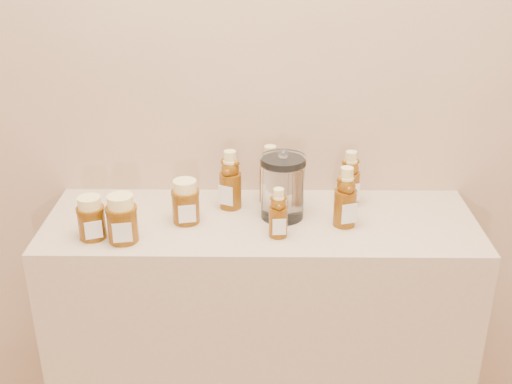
# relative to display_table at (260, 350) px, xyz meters

# --- Properties ---
(wall_back) EXTENTS (3.50, 0.02, 2.70)m
(wall_back) POSITION_rel_display_table_xyz_m (0.00, 0.20, 0.90)
(wall_back) COLOR tan
(wall_back) RESTS_ON ground
(display_table) EXTENTS (1.20, 0.40, 0.90)m
(display_table) POSITION_rel_display_table_xyz_m (0.00, 0.00, 0.00)
(display_table) COLOR tan
(display_table) RESTS_ON ground
(bear_bottle_back_left) EXTENTS (0.09, 0.09, 0.20)m
(bear_bottle_back_left) POSITION_rel_display_table_xyz_m (-0.09, 0.08, 0.55)
(bear_bottle_back_left) COLOR #5B2E07
(bear_bottle_back_left) RESTS_ON display_table
(bear_bottle_back_mid) EXTENTS (0.07, 0.07, 0.19)m
(bear_bottle_back_mid) POSITION_rel_display_table_xyz_m (0.03, 0.13, 0.55)
(bear_bottle_back_mid) COLOR #5B2E07
(bear_bottle_back_mid) RESTS_ON display_table
(bear_bottle_back_right) EXTENTS (0.08, 0.08, 0.18)m
(bear_bottle_back_right) POSITION_rel_display_table_xyz_m (0.26, 0.11, 0.54)
(bear_bottle_back_right) COLOR #5B2E07
(bear_bottle_back_right) RESTS_ON display_table
(bear_bottle_front_left) EXTENTS (0.06, 0.06, 0.15)m
(bear_bottle_front_left) POSITION_rel_display_table_xyz_m (0.05, -0.09, 0.53)
(bear_bottle_front_left) COLOR #5B2E07
(bear_bottle_front_left) RESTS_ON display_table
(bear_bottle_front_right) EXTENTS (0.08, 0.08, 0.19)m
(bear_bottle_front_right) POSITION_rel_display_table_xyz_m (0.23, -0.03, 0.55)
(bear_bottle_front_right) COLOR #5B2E07
(bear_bottle_front_right) RESTS_ON display_table
(honey_jar_left) EXTENTS (0.10, 0.10, 0.12)m
(honey_jar_left) POSITION_rel_display_table_xyz_m (-0.44, -0.10, 0.51)
(honey_jar_left) COLOR #5B2E07
(honey_jar_left) RESTS_ON display_table
(honey_jar_back) EXTENTS (0.09, 0.09, 0.12)m
(honey_jar_back) POSITION_rel_display_table_xyz_m (-0.21, -0.01, 0.51)
(honey_jar_back) COLOR #5B2E07
(honey_jar_back) RESTS_ON display_table
(honey_jar_front) EXTENTS (0.10, 0.10, 0.13)m
(honey_jar_front) POSITION_rel_display_table_xyz_m (-0.36, -0.12, 0.51)
(honey_jar_front) COLOR #5B2E07
(honey_jar_front) RESTS_ON display_table
(glass_canister) EXTENTS (0.14, 0.14, 0.20)m
(glass_canister) POSITION_rel_display_table_xyz_m (0.06, 0.02, 0.55)
(glass_canister) COLOR white
(glass_canister) RESTS_ON display_table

